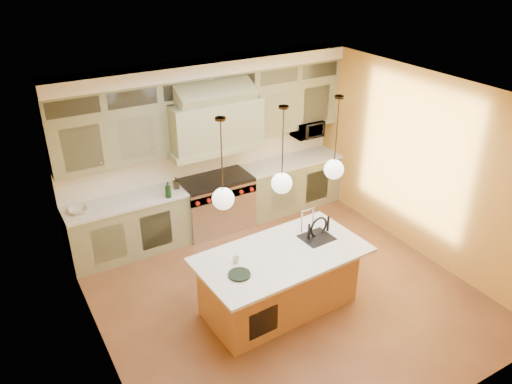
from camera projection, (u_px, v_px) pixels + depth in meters
floor at (283, 293)px, 7.21m from camera, size 5.00×5.00×0.00m
ceiling at (289, 98)px, 5.88m from camera, size 5.00×5.00×0.00m
wall_back at (205, 144)px, 8.46m from camera, size 5.00×0.00×5.00m
wall_front at (434, 318)px, 4.62m from camera, size 5.00×0.00×5.00m
wall_left at (94, 261)px, 5.42m from camera, size 0.00×5.00×5.00m
wall_right at (422, 166)px, 7.66m from camera, size 0.00×5.00×5.00m
back_cabinetry at (212, 151)px, 8.27m from camera, size 5.00×0.77×2.90m
range at (216, 203)px, 8.63m from camera, size 1.20×0.74×0.96m
kitchen_island at (280, 279)px, 6.74m from camera, size 2.31×1.31×1.35m
counter_stool at (324, 254)px, 6.91m from camera, size 0.46×0.46×1.19m
microwave at (307, 129)px, 9.14m from camera, size 0.54×0.37×0.30m
oil_bottle_a at (168, 190)px, 7.78m from camera, size 0.12×0.12×0.26m
oil_bottle_b at (176, 183)px, 8.07m from camera, size 0.10×0.10×0.19m
fruit_bowl at (78, 210)px, 7.40m from camera, size 0.31×0.31×0.07m
cup at (236, 260)px, 6.29m from camera, size 0.10×0.10×0.09m
pendant_left at (223, 196)px, 5.70m from camera, size 0.26×0.26×1.11m
pendant_center at (282, 181)px, 6.06m from camera, size 0.26×0.26×1.11m
pendant_right at (334, 167)px, 6.42m from camera, size 0.26×0.26×1.11m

